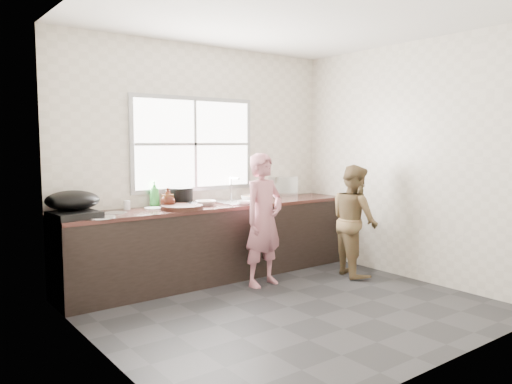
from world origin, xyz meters
TOP-DOWN VIEW (x-y plane):
  - floor at (0.00, 0.00)m, footprint 3.60×3.20m
  - ceiling at (0.00, 0.00)m, footprint 3.60×3.20m
  - wall_back at (0.00, 1.60)m, footprint 3.60×0.01m
  - wall_left at (-1.80, 0.00)m, footprint 0.01×3.20m
  - wall_right at (1.80, 0.00)m, footprint 0.01×3.20m
  - wall_front at (0.00, -1.60)m, footprint 3.60×0.01m
  - cabinet at (0.00, 1.29)m, footprint 3.60×0.62m
  - countertop at (0.00, 1.29)m, footprint 3.60×0.64m
  - sink at (0.35, 1.29)m, footprint 0.55×0.45m
  - faucet at (0.35, 1.49)m, footprint 0.02×0.02m
  - window_frame at (-0.10, 1.59)m, footprint 1.60×0.05m
  - window_glazing at (-0.10, 1.57)m, footprint 1.50×0.01m
  - woman at (0.27, 0.74)m, footprint 0.54×0.39m
  - person_side at (1.39, 0.42)m, footprint 0.69×0.77m
  - cutting_board at (-0.50, 1.16)m, footprint 0.50×0.50m
  - cleaver at (-0.31, 1.27)m, footprint 0.23×0.23m
  - bowl_mince at (-0.13, 1.29)m, footprint 0.30×0.30m
  - bowl_crabs at (0.51, 1.30)m, footprint 0.21×0.21m
  - bowl_held at (0.25, 1.08)m, footprint 0.22×0.22m
  - black_pot at (-0.32, 1.52)m, footprint 0.36×0.36m
  - plate_food at (-0.74, 1.36)m, footprint 0.22×0.22m
  - bottle_green at (-0.65, 1.52)m, footprint 0.15×0.15m
  - bottle_brown_tall at (-0.57, 1.35)m, footprint 0.10×0.10m
  - bottle_brown_short at (-0.57, 1.36)m, footprint 0.19×0.19m
  - glass_jar at (-0.98, 1.49)m, footprint 0.09×0.09m
  - burner at (-1.61, 1.23)m, footprint 0.45×0.45m
  - wok at (-1.59, 1.34)m, footprint 0.58×0.58m
  - dish_rack at (1.18, 1.52)m, footprint 0.38×0.29m
  - pot_lid_left at (-1.41, 1.08)m, footprint 0.35×0.35m
  - pot_lid_right at (-1.20, 1.27)m, footprint 0.29×0.29m

SIDE VIEW (x-z plane):
  - floor at x=0.00m, z-range -0.01..0.00m
  - cabinet at x=0.00m, z-range 0.00..0.82m
  - person_side at x=1.39m, z-range 0.00..1.31m
  - woman at x=0.27m, z-range 0.00..1.36m
  - countertop at x=0.00m, z-range 0.82..0.86m
  - sink at x=0.35m, z-range 0.85..0.88m
  - pot_lid_right at x=-1.20m, z-range 0.86..0.87m
  - pot_lid_left at x=-1.41m, z-range 0.86..0.87m
  - plate_food at x=-0.74m, z-range 0.86..0.88m
  - cutting_board at x=-0.50m, z-range 0.86..0.90m
  - bowl_crabs at x=0.51m, z-range 0.86..0.92m
  - bowl_mince at x=-0.13m, z-range 0.86..0.92m
  - bowl_held at x=0.25m, z-range 0.86..0.92m
  - burner at x=-1.61m, z-range 0.86..0.92m
  - cleaver at x=-0.31m, z-range 0.90..0.91m
  - glass_jar at x=-0.98m, z-range 0.86..0.96m
  - bottle_brown_short at x=-0.57m, z-range 0.86..1.05m
  - black_pot at x=-0.32m, z-range 0.86..1.05m
  - bottle_brown_tall at x=-0.57m, z-range 0.86..1.07m
  - dish_rack at x=1.18m, z-range 0.86..1.12m
  - bottle_green at x=-0.65m, z-range 0.86..1.15m
  - faucet at x=0.35m, z-range 0.86..1.16m
  - wok at x=-1.59m, z-range 0.92..1.11m
  - wall_back at x=0.00m, z-range 0.00..2.70m
  - wall_left at x=-1.80m, z-range 0.00..2.70m
  - wall_right at x=1.80m, z-range 0.00..2.70m
  - wall_front at x=0.00m, z-range 0.00..2.70m
  - window_glazing at x=-0.10m, z-range 1.05..2.05m
  - window_frame at x=-0.10m, z-range 1.00..2.10m
  - ceiling at x=0.00m, z-range 2.70..2.71m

